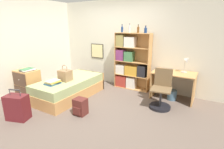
{
  "coord_description": "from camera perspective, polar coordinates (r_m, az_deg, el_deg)",
  "views": [
    {
      "loc": [
        2.51,
        -3.21,
        1.88
      ],
      "look_at": [
        0.53,
        0.19,
        0.75
      ],
      "focal_mm": 28.0,
      "sensor_mm": 36.0,
      "label": 1
    }
  ],
  "objects": [
    {
      "name": "bookcase",
      "position": [
        5.23,
        5.53,
        3.54
      ],
      "size": [
        1.06,
        0.29,
        1.65
      ],
      "color": "tan",
      "rests_on": "ground_plane"
    },
    {
      "name": "dresser",
      "position": [
        5.1,
        -25.77,
        -2.79
      ],
      "size": [
        0.56,
        0.46,
        0.75
      ],
      "color": "tan",
      "rests_on": "ground_plane"
    },
    {
      "name": "book_stack_on_bed",
      "position": [
        4.41,
        -18.84,
        -2.4
      ],
      "size": [
        0.33,
        0.35,
        0.09
      ],
      "color": "#334C84",
      "rests_on": "bed"
    },
    {
      "name": "desk_lamp",
      "position": [
        4.71,
        23.18,
        3.87
      ],
      "size": [
        0.21,
        0.16,
        0.42
      ],
      "color": "#ADA89E",
      "rests_on": "desk"
    },
    {
      "name": "bottle_clear",
      "position": [
        5.01,
        8.53,
        14.29
      ],
      "size": [
        0.06,
        0.06,
        0.23
      ],
      "color": "brown",
      "rests_on": "bookcase"
    },
    {
      "name": "desk",
      "position": [
        4.74,
        19.44,
        -1.98
      ],
      "size": [
        1.04,
        0.66,
        0.72
      ],
      "color": "tan",
      "rests_on": "ground_plane"
    },
    {
      "name": "magazine_pile_on_dresser",
      "position": [
        4.95,
        -25.91,
        1.44
      ],
      "size": [
        0.32,
        0.36,
        0.04
      ],
      "color": "#232328",
      "rests_on": "dresser"
    },
    {
      "name": "desk_chair",
      "position": [
        4.23,
        15.69,
        -6.66
      ],
      "size": [
        0.49,
        0.49,
        0.91
      ],
      "color": "black",
      "rests_on": "ground_plane"
    },
    {
      "name": "bottle_green",
      "position": [
        5.27,
        3.32,
        14.54
      ],
      "size": [
        0.06,
        0.06,
        0.23
      ],
      "color": "navy",
      "rests_on": "bookcase"
    },
    {
      "name": "waste_bin",
      "position": [
        4.79,
        19.01,
        -6.31
      ],
      "size": [
        0.23,
        0.23,
        0.26
      ],
      "color": "slate",
      "rests_on": "ground_plane"
    },
    {
      "name": "wall_back",
      "position": [
        5.49,
        2.86,
        9.94
      ],
      "size": [
        10.0,
        0.09,
        2.6
      ],
      "color": "beige",
      "rests_on": "ground_plane"
    },
    {
      "name": "bottle_blue",
      "position": [
        4.95,
        10.9,
        14.02
      ],
      "size": [
        0.08,
        0.08,
        0.2
      ],
      "color": "navy",
      "rests_on": "bookcase"
    },
    {
      "name": "backpack",
      "position": [
        3.88,
        -10.31,
        -10.31
      ],
      "size": [
        0.26,
        0.26,
        0.36
      ],
      "color": "#56231E",
      "rests_on": "ground_plane"
    },
    {
      "name": "wall_left",
      "position": [
        5.68,
        -25.32,
        8.67
      ],
      "size": [
        0.06,
        10.0,
        2.6
      ],
      "color": "beige",
      "rests_on": "ground_plane"
    },
    {
      "name": "handbag",
      "position": [
        4.56,
        -15.05,
        -0.24
      ],
      "size": [
        0.29,
        0.25,
        0.41
      ],
      "color": "#93704C",
      "rests_on": "bed"
    },
    {
      "name": "bottle_brown",
      "position": [
        5.12,
        5.75,
        14.5
      ],
      "size": [
        0.06,
        0.06,
        0.25
      ],
      "color": "#B7BCC1",
      "rests_on": "bookcase"
    },
    {
      "name": "bed",
      "position": [
        4.82,
        -13.53,
        -4.21
      ],
      "size": [
        0.96,
        1.9,
        0.5
      ],
      "color": "tan",
      "rests_on": "ground_plane"
    },
    {
      "name": "ground_plane",
      "position": [
        4.49,
        -7.15,
        -8.87
      ],
      "size": [
        14.0,
        14.0,
        0.0
      ],
      "primitive_type": "plane",
      "color": "#66564C"
    },
    {
      "name": "suitcase",
      "position": [
        4.08,
        -28.54,
        -9.41
      ],
      "size": [
        0.49,
        0.39,
        0.65
      ],
      "color": "#5B191E",
      "rests_on": "ground_plane"
    }
  ]
}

